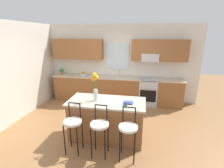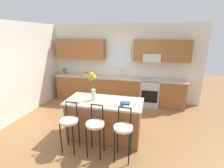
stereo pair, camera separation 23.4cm
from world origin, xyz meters
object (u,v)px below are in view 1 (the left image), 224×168
(potted_plant_small, at_px, (62,71))
(cookbook, at_px, (128,103))
(bar_stool_middle, at_px, (100,127))
(bar_stool_near, at_px, (73,124))
(oven_range, at_px, (148,91))
(fruit_bowl_oranges, at_px, (84,74))
(mug_ceramic, at_px, (125,104))
(flower_vase, at_px, (95,84))
(kitchen_island, at_px, (107,119))
(bar_stool_far, at_px, (128,130))

(potted_plant_small, bearing_deg, cookbook, -40.03)
(bar_stool_middle, xyz_separation_m, potted_plant_small, (-2.20, 2.82, 0.42))
(bar_stool_near, xyz_separation_m, bar_stool_middle, (0.55, 0.00, 0.00))
(potted_plant_small, bearing_deg, bar_stool_near, -59.76)
(oven_range, height_order, fruit_bowl_oranges, fruit_bowl_oranges)
(mug_ceramic, bearing_deg, fruit_bowl_oranges, 126.77)
(flower_vase, distance_m, cookbook, 0.82)
(oven_range, relative_size, cookbook, 4.60)
(kitchen_island, relative_size, potted_plant_small, 7.49)
(cookbook, bearing_deg, potted_plant_small, 139.97)
(kitchen_island, height_order, cookbook, cookbook)
(kitchen_island, bearing_deg, oven_range, 66.07)
(fruit_bowl_oranges, bearing_deg, potted_plant_small, -179.71)
(flower_vase, distance_m, fruit_bowl_oranges, 2.50)
(fruit_bowl_oranges, bearing_deg, oven_range, -0.74)
(potted_plant_small, bearing_deg, oven_range, -0.46)
(bar_stool_near, relative_size, cookbook, 5.21)
(oven_range, bearing_deg, bar_stool_near, -118.50)
(oven_range, relative_size, mug_ceramic, 10.22)
(oven_range, relative_size, bar_stool_middle, 0.88)
(potted_plant_small, bearing_deg, flower_vase, -48.75)
(oven_range, relative_size, bar_stool_near, 0.88)
(cookbook, xyz_separation_m, potted_plant_small, (-2.69, 2.26, 0.11))
(oven_range, relative_size, kitchen_island, 0.53)
(bar_stool_near, xyz_separation_m, fruit_bowl_oranges, (-0.79, 2.83, 0.34))
(bar_stool_near, distance_m, bar_stool_far, 1.10)
(cookbook, relative_size, fruit_bowl_oranges, 0.83)
(bar_stool_middle, height_order, fruit_bowl_oranges, fruit_bowl_oranges)
(bar_stool_far, bearing_deg, mug_ceramic, 103.87)
(oven_range, xyz_separation_m, kitchen_island, (-0.97, -2.19, 0.00))
(mug_ceramic, distance_m, fruit_bowl_oranges, 2.98)
(potted_plant_small, bearing_deg, bar_stool_far, -45.80)
(cookbook, bearing_deg, kitchen_island, 174.84)
(cookbook, relative_size, potted_plant_small, 0.87)
(bar_stool_far, distance_m, fruit_bowl_oranges, 3.42)
(bar_stool_far, relative_size, potted_plant_small, 4.54)
(kitchen_island, relative_size, fruit_bowl_oranges, 7.17)
(bar_stool_middle, bearing_deg, bar_stool_far, 0.00)
(oven_range, bearing_deg, cookbook, -102.17)
(bar_stool_middle, xyz_separation_m, mug_ceramic, (0.44, 0.44, 0.33))
(oven_range, distance_m, potted_plant_small, 3.22)
(flower_vase, bearing_deg, bar_stool_far, -37.06)
(bar_stool_near, xyz_separation_m, cookbook, (1.04, 0.57, 0.30))
(bar_stool_near, distance_m, mug_ceramic, 1.13)
(bar_stool_middle, distance_m, cookbook, 0.81)
(oven_range, height_order, cookbook, cookbook)
(bar_stool_middle, distance_m, mug_ceramic, 0.71)
(bar_stool_near, height_order, bar_stool_middle, same)
(bar_stool_far, bearing_deg, bar_stool_near, 180.00)
(flower_vase, relative_size, cookbook, 3.22)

